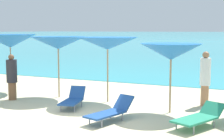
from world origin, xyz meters
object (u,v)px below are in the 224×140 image
Objects in this scene: lounge_chair_4 at (111,111)px; umbrella_1 at (10,41)px; beachgoer_3 at (205,77)px; lounge_chair_3 at (73,99)px; lounge_chair_5 at (199,117)px; umbrella_2 at (58,43)px; beachgoer_1 at (12,76)px; umbrella_4 at (171,52)px; umbrella_3 at (108,43)px.

umbrella_1 is at bearing 172.59° from lounge_chair_4.
lounge_chair_3 is at bearing -115.76° from beachgoer_3.
umbrella_1 reaches higher than lounge_chair_5.
umbrella_1 is 1.35× the size of lounge_chair_5.
umbrella_2 reaches higher than beachgoer_1.
lounge_chair_4 is at bearing -39.92° from lounge_chair_3.
umbrella_4 reaches higher than beachgoer_3.
umbrella_3 is 1.35× the size of lounge_chair_4.
umbrella_2 is 1.00× the size of umbrella_3.
lounge_chair_5 is (7.85, -1.96, -1.77)m from umbrella_1.
umbrella_3 is (4.37, -0.12, -0.02)m from umbrella_1.
lounge_chair_3 is 0.77× the size of beachgoer_3.
umbrella_1 is at bearing -140.31° from beachgoer_3.
lounge_chair_5 is at bearing 26.28° from lounge_chair_4.
umbrella_4 reaches higher than lounge_chair_5.
lounge_chair_5 is (2.30, 0.42, -0.01)m from lounge_chair_4.
beachgoer_1 is at bearing -128.74° from beachgoer_3.
lounge_chair_4 is at bearing -62.53° from umbrella_3.
umbrella_4 is 1.28× the size of beachgoer_1.
umbrella_3 is 3.08m from lounge_chair_4.
beachgoer_3 is at bearing 120.76° from lounge_chair_5.
lounge_chair_4 reaches higher than lounge_chair_5.
umbrella_4 is 3.42m from lounge_chair_3.
beachgoer_3 is (7.54, 0.63, -1.09)m from umbrella_1.
beachgoer_3 is at bearing 93.90° from beachgoer_1.
umbrella_1 reaches higher than lounge_chair_4.
umbrella_3 is at bearing 133.30° from lounge_chair_4.
lounge_chair_4 is (3.17, -2.24, -1.72)m from umbrella_2.
lounge_chair_5 is (1.10, -1.22, -1.56)m from umbrella_4.
lounge_chair_4 is (-1.20, -1.65, -1.55)m from umbrella_4.
beachgoer_3 is at bearing 4.81° from umbrella_1.
umbrella_1 is 1.42× the size of beachgoer_1.
umbrella_1 is at bearing 146.21° from lounge_chair_3.
lounge_chair_5 is at bearing -48.26° from beachgoer_3.
umbrella_1 is 4.37m from umbrella_3.
umbrella_4 is at bearing 1.46° from lounge_chair_3.
umbrella_2 is at bearing 160.62° from lounge_chair_4.
lounge_chair_5 is at bearing -14.01° from umbrella_1.
lounge_chair_4 is (5.55, -2.38, -1.75)m from umbrella_1.
lounge_chair_5 is 2.70m from beachgoer_3.
beachgoer_3 is (3.75, 2.11, 0.66)m from lounge_chair_3.
umbrella_4 is at bearing -6.21° from umbrella_1.
lounge_chair_3 is 0.81× the size of lounge_chair_5.
lounge_chair_3 is 4.09m from lounge_chair_5.
lounge_chair_4 is at bearing 63.10° from beachgoer_1.
umbrella_3 is 3.43m from beachgoer_3.
lounge_chair_5 is 0.95× the size of beachgoer_3.
umbrella_2 is at bearing 172.35° from umbrella_4.
lounge_chair_5 is 1.05× the size of beachgoer_1.
umbrella_4 is at bearing -14.52° from umbrella_3.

